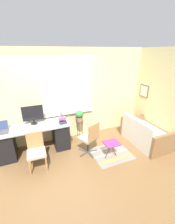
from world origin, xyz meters
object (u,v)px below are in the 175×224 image
(laptop, at_px, (1,130))
(office_chair_swivel, at_px, (90,137))
(desk_chair_wooden, at_px, (36,150))
(folding_stool, at_px, (111,144))
(desk_lamp, at_px, (59,109))
(mouse, at_px, (45,125))
(monitor, at_px, (33,114))
(keyboard, at_px, (35,127))
(plant_stand, at_px, (79,124))
(couch_loveseat, at_px, (144,135))
(book_stack, at_px, (62,121))
(potted_plant, at_px, (79,115))

(laptop, xyz_separation_m, office_chair_swivel, (2.05, -0.66, -0.33))
(desk_chair_wooden, relative_size, folding_stool, 1.95)
(desk_lamp, bearing_deg, mouse, -153.64)
(desk_chair_wooden, relative_size, office_chair_swivel, 0.92)
(monitor, relative_size, keyboard, 1.42)
(laptop, bearing_deg, plant_stand, 5.17)
(laptop, bearing_deg, couch_loveseat, -12.11)
(folding_stool, bearing_deg, desk_chair_wooden, 167.95)
(office_chair_swivel, bearing_deg, desk_chair_wooden, -25.32)
(office_chair_swivel, bearing_deg, laptop, -41.72)
(desk_lamp, height_order, office_chair_swivel, desk_lamp)
(couch_loveseat, bearing_deg, laptop, 77.89)
(desk_chair_wooden, bearing_deg, keyboard, 86.40)
(keyboard, height_order, mouse, mouse)
(mouse, bearing_deg, couch_loveseat, -15.00)
(book_stack, height_order, plant_stand, book_stack)
(couch_loveseat, height_order, potted_plant, potted_plant)
(mouse, height_order, plant_stand, mouse)
(monitor, distance_m, potted_plant, 1.33)
(office_chair_swivel, distance_m, plant_stand, 0.84)
(book_stack, relative_size, desk_chair_wooden, 0.23)
(office_chair_swivel, bearing_deg, keyboard, -47.38)
(plant_stand, distance_m, potted_plant, 0.28)
(monitor, distance_m, book_stack, 0.79)
(folding_stool, bearing_deg, book_stack, 140.11)
(mouse, bearing_deg, book_stack, -9.20)
(couch_loveseat, bearing_deg, book_stack, 73.90)
(potted_plant, bearing_deg, laptop, -174.83)
(desk_lamp, xyz_separation_m, book_stack, (-0.01, -0.30, -0.25))
(potted_plant, bearing_deg, keyboard, -167.75)
(office_chair_swivel, bearing_deg, monitor, -55.92)
(book_stack, bearing_deg, laptop, 174.34)
(office_chair_swivel, distance_m, folding_stool, 0.58)
(desk_chair_wooden, bearing_deg, couch_loveseat, -1.29)
(potted_plant, bearing_deg, monitor, -178.13)
(desk_chair_wooden, distance_m, folding_stool, 1.84)
(mouse, bearing_deg, potted_plant, 13.98)
(book_stack, xyz_separation_m, desk_chair_wooden, (-0.77, -0.48, -0.40))
(keyboard, relative_size, plant_stand, 0.63)
(keyboard, xyz_separation_m, potted_plant, (1.31, 0.28, -0.00))
(mouse, xyz_separation_m, desk_lamp, (0.46, 0.23, 0.31))
(monitor, bearing_deg, office_chair_swivel, -31.94)
(keyboard, distance_m, couch_loveseat, 3.14)
(monitor, bearing_deg, mouse, -40.26)
(book_stack, height_order, office_chair_swivel, book_stack)
(laptop, xyz_separation_m, folding_stool, (2.51, -1.01, -0.44))
(desk_chair_wooden, relative_size, plant_stand, 1.45)
(couch_loveseat, height_order, folding_stool, couch_loveseat)
(couch_loveseat, distance_m, folding_stool, 1.29)
(keyboard, height_order, potted_plant, potted_plant)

